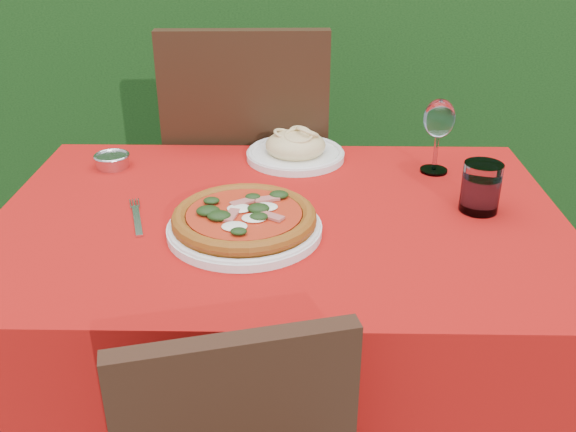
{
  "coord_description": "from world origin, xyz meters",
  "views": [
    {
      "loc": [
        0.04,
        -1.27,
        1.38
      ],
      "look_at": [
        0.02,
        -0.05,
        0.77
      ],
      "focal_mm": 40.0,
      "sensor_mm": 36.0,
      "label": 1
    }
  ],
  "objects_px": {
    "fork": "(137,221)",
    "steel_ramekin": "(112,161)",
    "chair_far": "(248,168)",
    "pasta_plate": "(295,149)",
    "water_glass": "(481,190)",
    "wine_glass": "(439,122)",
    "pizza_plate": "(244,221)"
  },
  "relations": [
    {
      "from": "fork",
      "to": "steel_ramekin",
      "type": "bearing_deg",
      "value": 96.85
    },
    {
      "from": "chair_far",
      "to": "fork",
      "type": "distance_m",
      "value": 0.69
    },
    {
      "from": "pasta_plate",
      "to": "water_glass",
      "type": "height_order",
      "value": "water_glass"
    },
    {
      "from": "water_glass",
      "to": "wine_glass",
      "type": "distance_m",
      "value": 0.24
    },
    {
      "from": "chair_far",
      "to": "pasta_plate",
      "type": "xyz_separation_m",
      "value": [
        0.15,
        -0.27,
        0.17
      ]
    },
    {
      "from": "fork",
      "to": "water_glass",
      "type": "bearing_deg",
      "value": -11.27
    },
    {
      "from": "pasta_plate",
      "to": "wine_glass",
      "type": "xyz_separation_m",
      "value": [
        0.35,
        -0.08,
        0.11
      ]
    },
    {
      "from": "water_glass",
      "to": "steel_ramekin",
      "type": "distance_m",
      "value": 0.92
    },
    {
      "from": "water_glass",
      "to": "steel_ramekin",
      "type": "height_order",
      "value": "water_glass"
    },
    {
      "from": "pizza_plate",
      "to": "steel_ramekin",
      "type": "xyz_separation_m",
      "value": [
        -0.37,
        0.36,
        -0.01
      ]
    },
    {
      "from": "chair_far",
      "to": "pizza_plate",
      "type": "distance_m",
      "value": 0.72
    },
    {
      "from": "pizza_plate",
      "to": "fork",
      "type": "distance_m",
      "value": 0.24
    },
    {
      "from": "chair_far",
      "to": "steel_ramekin",
      "type": "distance_m",
      "value": 0.49
    },
    {
      "from": "wine_glass",
      "to": "steel_ramekin",
      "type": "bearing_deg",
      "value": 178.94
    },
    {
      "from": "water_glass",
      "to": "pizza_plate",
      "type": "bearing_deg",
      "value": -167.21
    },
    {
      "from": "steel_ramekin",
      "to": "water_glass",
      "type": "bearing_deg",
      "value": -15.04
    },
    {
      "from": "chair_far",
      "to": "fork",
      "type": "relative_size",
      "value": 5.34
    },
    {
      "from": "pasta_plate",
      "to": "steel_ramekin",
      "type": "height_order",
      "value": "pasta_plate"
    },
    {
      "from": "pizza_plate",
      "to": "pasta_plate",
      "type": "distance_m",
      "value": 0.44
    },
    {
      "from": "chair_far",
      "to": "pizza_plate",
      "type": "xyz_separation_m",
      "value": [
        0.05,
        -0.69,
        0.17
      ]
    },
    {
      "from": "chair_far",
      "to": "water_glass",
      "type": "xyz_separation_m",
      "value": [
        0.56,
        -0.58,
        0.19
      ]
    },
    {
      "from": "chair_far",
      "to": "wine_glass",
      "type": "relative_size",
      "value": 5.55
    },
    {
      "from": "pizza_plate",
      "to": "wine_glass",
      "type": "bearing_deg",
      "value": 36.61
    },
    {
      "from": "chair_far",
      "to": "pizza_plate",
      "type": "height_order",
      "value": "chair_far"
    },
    {
      "from": "pizza_plate",
      "to": "wine_glass",
      "type": "height_order",
      "value": "wine_glass"
    },
    {
      "from": "steel_ramekin",
      "to": "pasta_plate",
      "type": "bearing_deg",
      "value": 8.21
    },
    {
      "from": "water_glass",
      "to": "pasta_plate",
      "type": "bearing_deg",
      "value": 143.34
    },
    {
      "from": "water_glass",
      "to": "wine_glass",
      "type": "bearing_deg",
      "value": 104.52
    },
    {
      "from": "pizza_plate",
      "to": "wine_glass",
      "type": "relative_size",
      "value": 1.75
    },
    {
      "from": "fork",
      "to": "steel_ramekin",
      "type": "xyz_separation_m",
      "value": [
        -0.13,
        0.31,
        0.01
      ]
    },
    {
      "from": "wine_glass",
      "to": "pizza_plate",
      "type": "bearing_deg",
      "value": -143.39
    },
    {
      "from": "pasta_plate",
      "to": "steel_ramekin",
      "type": "bearing_deg",
      "value": -171.79
    }
  ]
}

